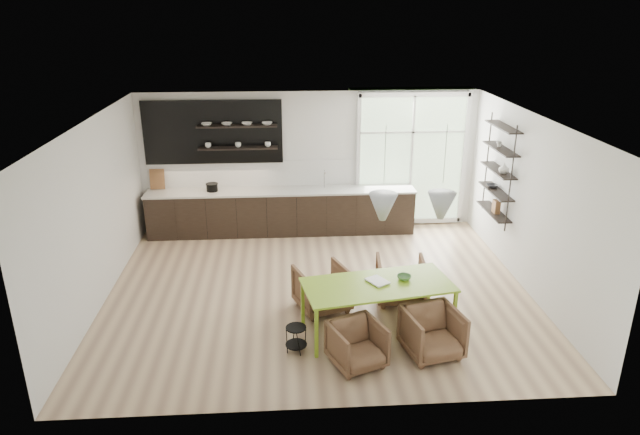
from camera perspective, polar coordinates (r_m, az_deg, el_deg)
The scene contains 11 objects.
room at distance 10.21m, azimuth 2.71°, elevation 3.01°, with size 7.02×6.01×2.91m.
kitchen_run at distance 11.93m, azimuth -4.31°, elevation 1.25°, with size 5.54×0.69×2.75m.
right_shelving at distance 10.88m, azimuth 17.42°, elevation 4.25°, with size 0.26×1.22×1.90m.
dining_table at distance 8.29m, azimuth 5.80°, elevation -6.96°, with size 2.26×1.32×0.78m.
armchair_back_left at distance 9.02m, azimuth 0.20°, elevation -7.07°, with size 0.75×0.78×0.71m, color brown.
armchair_back_right at distance 9.36m, azimuth 8.04°, elevation -6.18°, with size 0.76×0.78×0.71m, color brown.
armchair_front_left at distance 7.75m, azimuth 3.72°, elevation -12.57°, with size 0.65×0.67×0.61m, color brown.
armchair_front_right at distance 8.08m, azimuth 11.17°, elevation -11.23°, with size 0.72×0.74×0.67m, color brown.
wire_stool at distance 8.04m, azimuth -2.41°, elevation -11.72°, with size 0.30×0.30×0.38m.
table_book at distance 8.24m, azimuth 5.12°, elevation -6.58°, with size 0.24×0.32×0.03m, color white.
table_bowl at distance 8.43m, azimuth 8.41°, elevation -5.94°, with size 0.20×0.20×0.06m, color #50824A.
Camera 1 is at (-0.54, -8.57, 4.55)m, focal length 32.00 mm.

